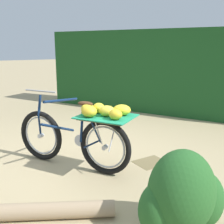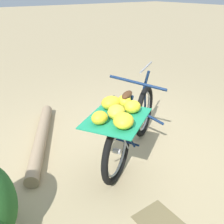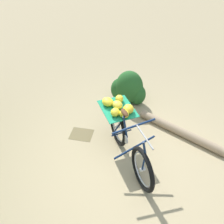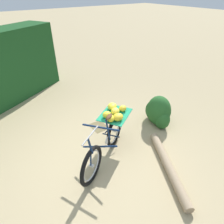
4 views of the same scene
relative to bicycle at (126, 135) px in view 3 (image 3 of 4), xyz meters
The scene contains 5 objects.
ground_plane 0.53m from the bicycle, 113.14° to the right, with size 60.00×60.00×0.00m, color tan.
bicycle is the anchor object (origin of this frame).
fallen_log 1.31m from the bicycle, 36.93° to the left, with size 0.16×0.16×1.81m, color #9E8466.
shrub_cluster 1.69m from the bicycle, 96.62° to the left, with size 0.81×0.56×0.77m.
leaf_litter_patch 1.12m from the bicycle, 158.50° to the left, with size 0.44×0.36×0.01m, color olive.
Camera 3 is at (0.45, -3.01, 3.50)m, focal length 41.10 mm.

